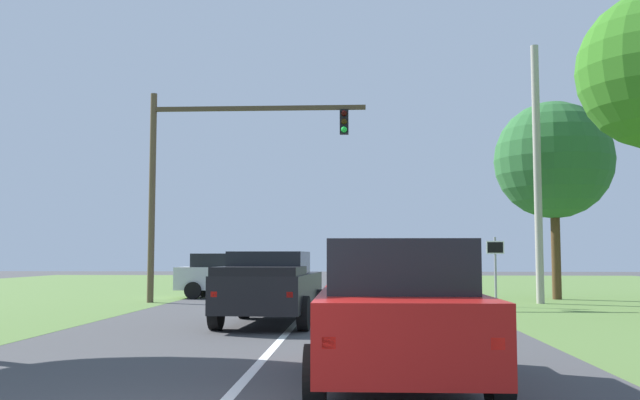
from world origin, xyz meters
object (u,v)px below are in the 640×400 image
at_px(red_suv_near, 397,309).
at_px(crossing_suv_far, 229,275).
at_px(pickup_truck_lead, 270,286).
at_px(utility_pole_right, 537,173).
at_px(oak_tree_right, 554,160).
at_px(traffic_light, 209,162).
at_px(keep_moving_sign, 495,262).

bearing_deg(red_suv_near, crossing_suv_far, 106.62).
height_order(pickup_truck_lead, utility_pole_right, utility_pole_right).
bearing_deg(oak_tree_right, utility_pole_right, -117.29).
xyz_separation_m(traffic_light, oak_tree_right, (13.34, 2.65, 0.34)).
relative_size(oak_tree_right, crossing_suv_far, 1.83).
height_order(keep_moving_sign, utility_pole_right, utility_pole_right).
bearing_deg(keep_moving_sign, crossing_suv_far, 155.44).
relative_size(keep_moving_sign, utility_pole_right, 0.25).
distance_m(red_suv_near, utility_pole_right, 17.76).
relative_size(traffic_light, utility_pole_right, 0.85).
relative_size(traffic_light, crossing_suv_far, 1.87).
height_order(red_suv_near, keep_moving_sign, keep_moving_sign).
xyz_separation_m(keep_moving_sign, crossing_suv_far, (-9.89, 4.52, -0.56)).
distance_m(traffic_light, oak_tree_right, 13.61).
bearing_deg(traffic_light, red_suv_near, -69.60).
relative_size(pickup_truck_lead, keep_moving_sign, 2.17).
height_order(pickup_truck_lead, traffic_light, traffic_light).
xyz_separation_m(red_suv_near, pickup_truck_lead, (-2.69, 8.08, -0.05)).
distance_m(pickup_truck_lead, oak_tree_right, 15.36).
xyz_separation_m(pickup_truck_lead, oak_tree_right, (10.04, 10.69, 4.56)).
bearing_deg(utility_pole_right, red_suv_near, -110.43).
height_order(keep_moving_sign, crossing_suv_far, keep_moving_sign).
bearing_deg(utility_pole_right, crossing_suv_far, 166.22).
bearing_deg(traffic_light, utility_pole_right, 0.76).
distance_m(traffic_light, keep_moving_sign, 10.91).
bearing_deg(crossing_suv_far, traffic_light, -95.11).
bearing_deg(pickup_truck_lead, utility_pole_right, 43.13).
bearing_deg(pickup_truck_lead, crossing_suv_far, 105.29).
bearing_deg(crossing_suv_far, red_suv_near, -73.38).
bearing_deg(oak_tree_right, pickup_truck_lead, -133.19).
distance_m(pickup_truck_lead, keep_moving_sign, 9.52).
bearing_deg(oak_tree_right, crossing_suv_far, 178.25).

